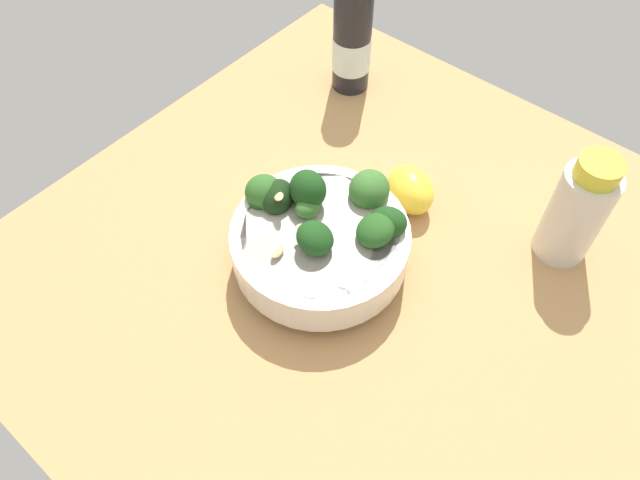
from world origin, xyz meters
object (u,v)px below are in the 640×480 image
at_px(bowl_of_broccoli, 320,236).
at_px(lemon_wedge, 410,190).
at_px(bottle_short, 577,211).
at_px(bottle_tall, 352,40).

relative_size(bowl_of_broccoli, lemon_wedge, 2.96).
height_order(bowl_of_broccoli, lemon_wedge, bowl_of_broccoli).
relative_size(lemon_wedge, bottle_short, 0.49).
xyz_separation_m(lemon_wedge, bottle_short, (0.16, 0.05, 0.04)).
height_order(lemon_wedge, bottle_tall, bottle_tall).
bearing_deg(lemon_wedge, bottle_short, 18.29).
height_order(lemon_wedge, bottle_short, bottle_short).
distance_m(lemon_wedge, bottle_tall, 0.23).
bearing_deg(bowl_of_broccoli, bottle_short, 43.20).
distance_m(bowl_of_broccoli, bottle_short, 0.26).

